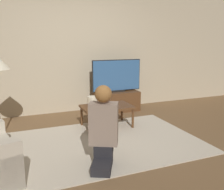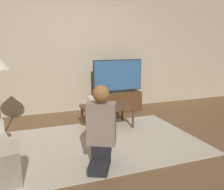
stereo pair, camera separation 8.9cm
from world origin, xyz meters
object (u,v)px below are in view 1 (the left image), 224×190
tv (117,76)px  person_kneeling (104,125)px  coffee_table (107,108)px  table_lamp (93,100)px

tv → person_kneeling: (-1.09, -2.16, -0.26)m
tv → coffee_table: size_ratio=1.25×
tv → person_kneeling: size_ratio=1.11×
tv → coffee_table: (-0.57, -0.90, -0.43)m
tv → table_lamp: size_ratio=6.02×
tv → coffee_table: 1.15m
coffee_table → table_lamp: bearing=158.6°
coffee_table → table_lamp: 0.28m
tv → table_lamp: tv is taller
person_kneeling → tv: bearing=-90.0°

